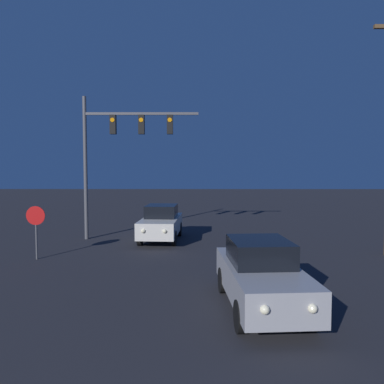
{
  "coord_description": "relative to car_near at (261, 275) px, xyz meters",
  "views": [
    {
      "loc": [
        0.07,
        -1.5,
        3.4
      ],
      "look_at": [
        0.0,
        11.86,
        2.56
      ],
      "focal_mm": 35.0,
      "sensor_mm": 36.0,
      "label": 1
    }
  ],
  "objects": [
    {
      "name": "traffic_signal_mast",
      "position": [
        -5.28,
        8.94,
        3.83
      ],
      "size": [
        5.48,
        0.3,
        6.8
      ],
      "color": "#4C4C51",
      "rests_on": "ground_plane"
    },
    {
      "name": "car_far",
      "position": [
        -3.18,
        8.65,
        0.0
      ],
      "size": [
        1.87,
        4.26,
        1.66
      ],
      "rotation": [
        0.0,
        0.0,
        3.09
      ],
      "color": "beige",
      "rests_on": "ground_plane"
    },
    {
      "name": "stop_sign",
      "position": [
        -7.52,
        4.88,
        0.56
      ],
      "size": [
        0.71,
        0.07,
        2.0
      ],
      "color": "#4C4C51",
      "rests_on": "ground_plane"
    },
    {
      "name": "car_near",
      "position": [
        0.0,
        0.0,
        0.0
      ],
      "size": [
        1.92,
        4.27,
        1.66
      ],
      "rotation": [
        0.0,
        0.0,
        3.21
      ],
      "color": "#99999E",
      "rests_on": "ground_plane"
    }
  ]
}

